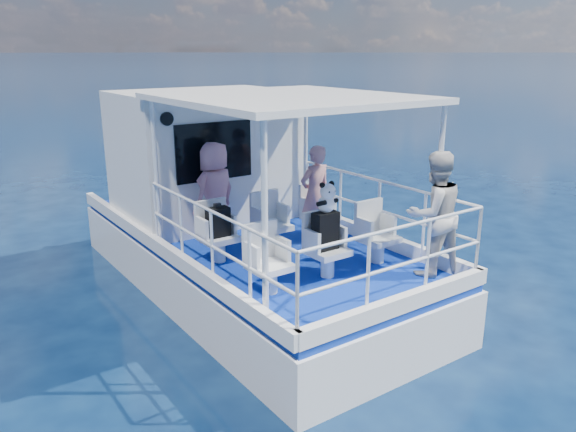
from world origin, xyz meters
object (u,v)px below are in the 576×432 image
Objects in this scene: passenger_port_fwd at (215,193)px; panda at (327,197)px; passenger_stbd_aft at (434,214)px; backpack_center at (325,231)px.

panda is (0.51, -2.03, 0.29)m from passenger_port_fwd.
passenger_stbd_aft is at bearing 103.30° from passenger_port_fwd.
backpack_center is at bearing -169.38° from panda.
panda reaches higher than backpack_center.
backpack_center is (-1.22, 0.72, -0.19)m from passenger_stbd_aft.
passenger_port_fwd is 2.11m from panda.
backpack_center is at bearing -17.69° from passenger_stbd_aft.
passenger_port_fwd reaches higher than backpack_center.
passenger_port_fwd is at bearing 104.25° from panda.
passenger_stbd_aft is 1.43m from panda.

